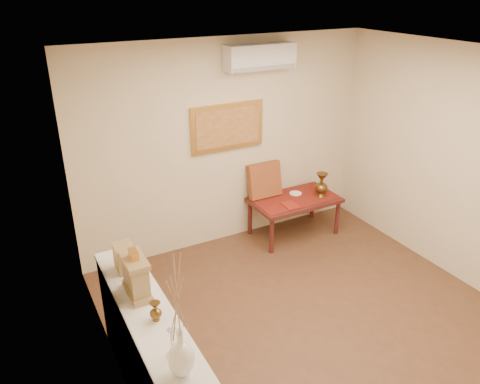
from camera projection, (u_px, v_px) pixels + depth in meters
floor at (327, 333)px, 4.79m from camera, size 4.50×4.50×0.00m
ceiling at (353, 63)px, 3.67m from camera, size 4.50×4.50×0.00m
wall_back at (227, 145)px, 6.04m from camera, size 4.00×0.02×2.70m
wall_left at (119, 276)px, 3.37m from camera, size 0.02×4.50×2.70m
white_vase at (178, 317)px, 2.83m from camera, size 0.17×0.17×0.91m
candlestick at (172, 343)px, 3.13m from camera, size 0.10×0.10×0.22m
brass_urn_small at (155, 309)px, 3.46m from camera, size 0.09×0.09×0.21m
table_cloth at (295, 198)px, 6.43m from camera, size 1.14×0.59×0.01m
brass_urn_tall at (322, 182)px, 6.41m from camera, size 0.18×0.18×0.41m
plate at (296, 193)px, 6.56m from camera, size 0.17×0.17×0.01m
menu at (290, 205)px, 6.21m from camera, size 0.18×0.25×0.01m
cushion at (264, 180)px, 6.39m from camera, size 0.48×0.20×0.49m
display_ledge at (152, 358)px, 3.81m from camera, size 0.37×2.02×0.98m
mantel_clock at (136, 275)px, 3.72m from camera, size 0.17×0.36×0.41m
wooden_chest at (125, 258)px, 4.05m from camera, size 0.16×0.21×0.24m
low_table at (294, 203)px, 6.46m from camera, size 1.20×0.70×0.55m
painting at (227, 127)px, 5.91m from camera, size 1.00×0.06×0.60m
ac_unit at (260, 57)px, 5.65m from camera, size 0.90×0.25×0.30m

